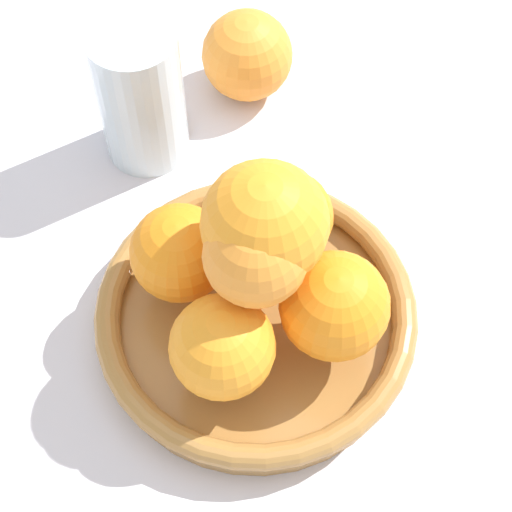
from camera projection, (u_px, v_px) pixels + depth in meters
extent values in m
plane|color=silver|center=(256.00, 328.00, 0.65)|extent=(4.00, 4.00, 0.00)
cylinder|color=#A57238|center=(256.00, 323.00, 0.65)|extent=(0.23, 0.23, 0.02)
torus|color=#A57238|center=(256.00, 312.00, 0.63)|extent=(0.24, 0.24, 0.02)
sphere|color=orange|center=(180.00, 253.00, 0.60)|extent=(0.07, 0.07, 0.07)
sphere|color=orange|center=(222.00, 347.00, 0.57)|extent=(0.07, 0.07, 0.07)
sphere|color=orange|center=(334.00, 306.00, 0.58)|extent=(0.08, 0.08, 0.08)
sphere|color=orange|center=(287.00, 217.00, 0.62)|extent=(0.07, 0.07, 0.07)
sphere|color=orange|center=(260.00, 220.00, 0.54)|extent=(0.08, 0.08, 0.08)
sphere|color=orange|center=(256.00, 255.00, 0.54)|extent=(0.07, 0.07, 0.07)
sphere|color=orange|center=(247.00, 55.00, 0.74)|extent=(0.08, 0.08, 0.08)
cylinder|color=silver|center=(140.00, 95.00, 0.69)|extent=(0.07, 0.07, 0.13)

